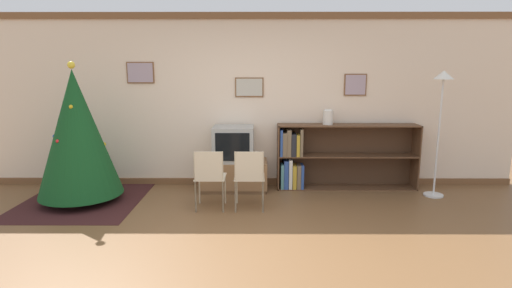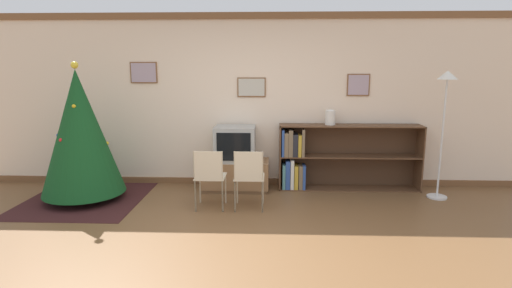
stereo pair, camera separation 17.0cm
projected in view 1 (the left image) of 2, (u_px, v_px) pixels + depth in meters
ground_plane at (237, 249)px, 4.20m from camera, size 24.00×24.00×0.00m
wall_back at (244, 101)px, 6.32m from camera, size 8.64×0.11×2.70m
area_rug at (83, 201)px, 5.70m from camera, size 1.64×1.79×0.01m
christmas_tree at (77, 134)px, 5.51m from camera, size 1.14×1.14×1.95m
tv_console at (234, 175)px, 6.20m from camera, size 1.03×0.54×0.46m
television at (233, 144)px, 6.11m from camera, size 0.61×0.51×0.54m
folding_chair_left at (210, 176)px, 5.26m from camera, size 0.40×0.40×0.82m
folding_chair_right at (249, 176)px, 5.26m from camera, size 0.40×0.40×0.82m
bookshelf at (323, 157)px, 6.25m from camera, size 2.17×0.36×1.01m
vase at (328, 117)px, 6.13m from camera, size 0.16×0.16×0.23m
standing_lamp at (442, 101)px, 5.67m from camera, size 0.28×0.28×1.83m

